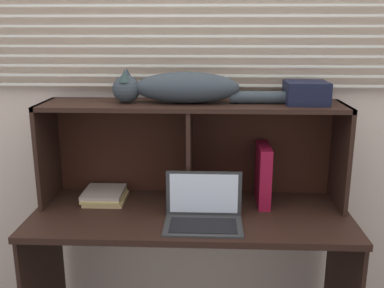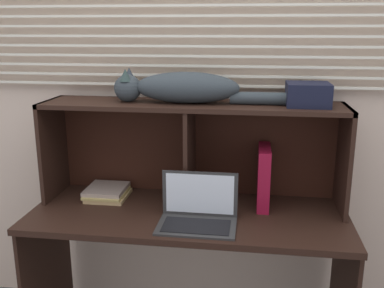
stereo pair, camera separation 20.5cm
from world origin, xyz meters
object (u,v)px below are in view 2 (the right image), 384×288
Objects in this scene: book_stack at (107,192)px; storage_box at (308,94)px; binder_upright at (264,177)px; laptop at (198,213)px; cat at (182,88)px.

storage_box is (0.98, 0.00, 0.53)m from book_stack.
laptop is at bearing -139.23° from binder_upright.
binder_upright is at bearing 40.77° from laptop.
cat is at bearing 0.12° from book_stack.
laptop is at bearing -26.26° from book_stack.
laptop is 0.74m from storage_box.
storage_box is (0.48, 0.25, 0.51)m from laptop.
binder_upright reaches higher than book_stack.
laptop is 0.57m from book_stack.
laptop is (0.11, -0.25, -0.53)m from cat.
binder_upright is at bearing 180.00° from storage_box.
laptop is at bearing -65.95° from cat.
book_stack is (-0.40, -0.00, -0.55)m from cat.
storage_box reaches higher than laptop.
book_stack is at bearing -179.88° from cat.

